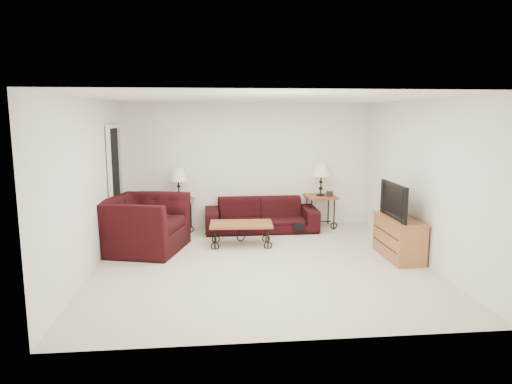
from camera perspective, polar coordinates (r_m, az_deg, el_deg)
The scene contains 20 objects.
ground at distance 7.18m, azimuth 0.57°, elevation -8.82°, with size 5.00×5.00×0.00m, color silver.
wall_back at distance 9.36m, azimuth -1.12°, elevation 3.32°, with size 5.00×0.02×2.50m, color white.
wall_front at distance 4.46m, azimuth 4.17°, elevation -3.58°, with size 5.00×0.02×2.50m, color white.
wall_left at distance 7.07m, azimuth -19.99°, elevation 0.73°, with size 0.02×5.00×2.50m, color white.
wall_right at distance 7.59m, azimuth 19.71°, elevation 1.31°, with size 0.02×5.00×2.50m, color white.
ceiling at distance 6.82m, azimuth 0.61°, elevation 11.53°, with size 5.00×5.00×0.00m, color white.
doorway at distance 8.69m, azimuth -17.09°, elevation 0.89°, with size 0.08×0.94×2.04m, color black.
sofa at distance 9.06m, azimuth 0.65°, elevation -2.84°, with size 2.20×0.86×0.64m, color black.
side_table_left at distance 9.21m, azimuth -9.48°, elevation -2.83°, with size 0.57×0.57×0.62m, color brown.
side_table_right at distance 9.45m, azimuth 7.96°, elevation -2.38°, with size 0.60×0.60×0.66m, color brown.
lamp_left at distance 9.09m, azimuth -9.58°, elevation 1.01°, with size 0.35×0.35×0.62m, color black, non-canonical shape.
lamp_right at distance 9.34m, azimuth 8.05°, elevation 1.57°, with size 0.37×0.37×0.66m, color black, non-canonical shape.
photo_frame_left at distance 9.00m, azimuth -10.55°, elevation -0.78°, with size 0.12×0.02×0.10m, color black.
photo_frame_right at distance 9.27m, azimuth 9.13°, elevation -0.22°, with size 0.13×0.02×0.11m, color black.
coffee_table at distance 8.07m, azimuth -1.85°, elevation -5.25°, with size 1.08×0.59×0.41m, color brown.
armchair at distance 7.96m, azimuth -13.73°, elevation -3.89°, with size 1.39×1.21×0.90m, color black.
throw_pillow at distance 7.88m, azimuth -12.72°, elevation -3.48°, with size 0.41×0.11×0.41m, color #C66819.
tv_stand at distance 7.71m, azimuth 17.30°, elevation -5.45°, with size 0.45×1.08×0.65m, color #A9743F.
television at distance 7.58m, azimuth 17.38°, elevation -1.03°, with size 0.97×0.13×0.56m, color black.
backpack at distance 8.85m, azimuth 5.19°, elevation -3.96°, with size 0.32×0.24×0.41m, color black.
Camera 1 is at (-0.76, -6.78, 2.26)m, focal length 32.24 mm.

